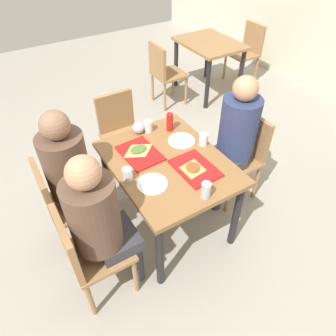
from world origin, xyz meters
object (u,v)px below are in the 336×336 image
at_px(person_in_red, 73,171).
at_px(plastic_cup_b, 128,174).
at_px(soda_can, 206,190).
at_px(plastic_cup_c, 148,126).
at_px(pizza_slice_b, 193,168).
at_px(chair_left_end, 121,129).
at_px(person_in_brown_jacket, 101,219).
at_px(pizza_slice_a, 138,150).
at_px(background_chair_near, 164,71).
at_px(person_far_side, 234,134).
at_px(foil_bundle, 138,128).
at_px(background_table, 209,51).
at_px(tray_red_near, 140,153).
at_px(plastic_cup_a, 203,140).
at_px(main_table, 168,171).
at_px(background_chair_far, 247,49).
at_px(paper_plate_near_edge, 152,184).
at_px(tray_red_far, 195,168).
at_px(chair_near_left, 62,201).
at_px(condiment_bottle, 170,122).
at_px(chair_near_right, 86,252).
at_px(chair_far_side, 242,152).
at_px(paper_plate_center, 181,141).

xyz_separation_m(person_in_red, plastic_cup_b, (0.29, 0.31, 0.05)).
xyz_separation_m(person_in_red, soda_can, (0.71, 0.68, 0.06)).
distance_m(person_in_red, plastic_cup_c, 0.73).
bearing_deg(pizza_slice_b, chair_left_end, -174.86).
xyz_separation_m(person_in_brown_jacket, pizza_slice_a, (-0.47, 0.51, 0.02)).
relative_size(person_in_red, background_chair_near, 1.49).
xyz_separation_m(pizza_slice_a, background_chair_near, (-1.63, 1.20, -0.27)).
bearing_deg(chair_left_end, person_far_side, 35.74).
height_order(pizza_slice_b, foil_bundle, foil_bundle).
bearing_deg(person_in_brown_jacket, plastic_cup_c, 133.63).
xyz_separation_m(person_far_side, background_table, (-1.84, 1.13, -0.13)).
bearing_deg(soda_can, background_chair_near, 155.63).
height_order(tray_red_near, plastic_cup_a, plastic_cup_a).
distance_m(main_table, person_in_red, 0.71).
distance_m(pizza_slice_b, background_chair_far, 3.17).
distance_m(pizza_slice_b, background_table, 2.64).
bearing_deg(soda_can, foil_bundle, -177.37).
bearing_deg(paper_plate_near_edge, tray_red_far, 85.69).
height_order(person_in_brown_jacket, plastic_cup_c, person_in_brown_jacket).
relative_size(person_in_red, soda_can, 10.24).
bearing_deg(person_far_side, chair_near_left, -100.27).
relative_size(main_table, pizza_slice_a, 4.93).
relative_size(pizza_slice_b, plastic_cup_c, 2.17).
relative_size(tray_red_near, background_chair_far, 0.43).
bearing_deg(main_table, foil_bundle, -177.37).
xyz_separation_m(person_in_red, pizza_slice_b, (0.45, 0.75, 0.02)).
relative_size(pizza_slice_a, background_table, 0.24).
bearing_deg(person_in_brown_jacket, person_in_red, 180.00).
height_order(person_far_side, pizza_slice_b, person_far_side).
bearing_deg(background_chair_near, condiment_bottle, -29.01).
bearing_deg(chair_left_end, main_table, 0.00).
xyz_separation_m(chair_near_right, chair_far_side, (-0.26, 1.59, 0.00)).
xyz_separation_m(pizza_slice_a, pizza_slice_b, (0.40, 0.24, 0.00)).
bearing_deg(person_in_brown_jacket, tray_red_far, 95.78).
bearing_deg(background_chair_near, chair_far_side, -8.06).
relative_size(chair_far_side, tray_red_far, 2.33).
bearing_deg(pizza_slice_a, person_far_side, 75.26).
relative_size(tray_red_far, plastic_cup_a, 3.60).
bearing_deg(pizza_slice_b, paper_plate_center, 159.79).
bearing_deg(plastic_cup_c, foil_bundle, -107.74).
relative_size(person_in_red, pizza_slice_b, 5.75).
bearing_deg(paper_plate_near_edge, soda_can, 40.44).
xyz_separation_m(plastic_cup_c, background_table, (-1.42, 1.73, -0.17)).
height_order(pizza_slice_a, background_table, pizza_slice_a).
xyz_separation_m(person_in_red, condiment_bottle, (-0.08, 0.88, 0.08)).
relative_size(plastic_cup_b, background_chair_near, 0.12).
bearing_deg(plastic_cup_a, person_in_brown_jacket, -73.94).
distance_m(main_table, chair_near_left, 0.85).
height_order(person_in_red, background_chair_far, person_in_red).
bearing_deg(soda_can, chair_near_left, -131.02).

